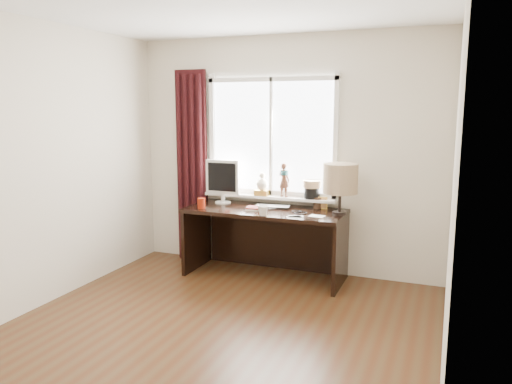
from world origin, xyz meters
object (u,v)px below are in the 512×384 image
at_px(monitor, 223,179).
at_px(laptop, 273,207).
at_px(red_cup, 201,203).
at_px(mug, 263,210).
at_px(table_lamp, 340,179).
at_px(desk, 268,229).

bearing_deg(monitor, laptop, -5.62).
distance_m(laptop, red_cup, 0.77).
relative_size(laptop, monitor, 0.75).
bearing_deg(monitor, mug, -34.27).
relative_size(mug, table_lamp, 0.21).
xyz_separation_m(mug, monitor, (-0.66, 0.45, 0.22)).
distance_m(laptop, monitor, 0.68).
height_order(laptop, red_cup, red_cup).
bearing_deg(mug, laptop, 95.02).
xyz_separation_m(mug, desk, (-0.09, 0.40, -0.30)).
relative_size(desk, table_lamp, 3.27).
height_order(laptop, desk, laptop).
distance_m(red_cup, monitor, 0.43).
xyz_separation_m(mug, table_lamp, (0.71, 0.33, 0.31)).
bearing_deg(red_cup, mug, -7.16).
bearing_deg(table_lamp, mug, -155.12).
xyz_separation_m(laptop, monitor, (-0.63, 0.06, 0.26)).
height_order(mug, red_cup, red_cup).
height_order(desk, monitor, monitor).
bearing_deg(table_lamp, red_cup, -170.85).
height_order(red_cup, table_lamp, table_lamp).
bearing_deg(laptop, mug, -94.23).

